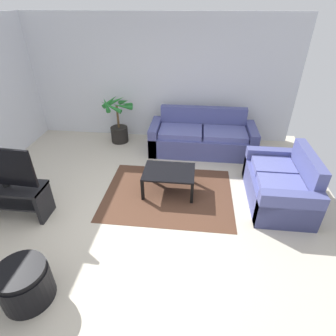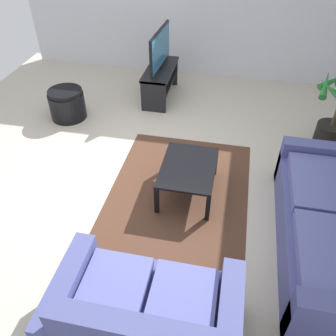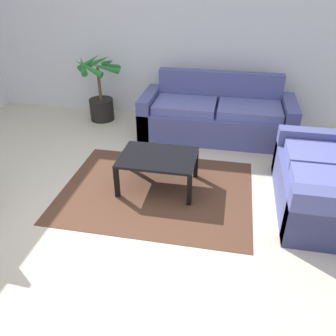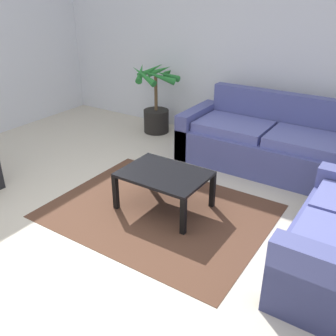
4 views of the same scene
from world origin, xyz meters
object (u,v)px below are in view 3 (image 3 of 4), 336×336
couch_main (216,117)px  couch_loveseat (327,184)px  potted_palm (100,94)px  coffee_table (158,160)px

couch_main → couch_loveseat: (1.28, -1.61, -0.01)m
couch_loveseat → potted_palm: potted_palm is taller
coffee_table → potted_palm: 2.27m
coffee_table → couch_loveseat: bearing=-1.6°
couch_main → coffee_table: (-0.56, -1.56, 0.05)m
couch_main → couch_loveseat: size_ratio=1.51×
couch_loveseat → coffee_table: size_ratio=1.70×
couch_loveseat → potted_palm: size_ratio=1.39×
couch_loveseat → couch_main: bearing=128.4°
couch_main → potted_palm: size_ratio=2.10×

